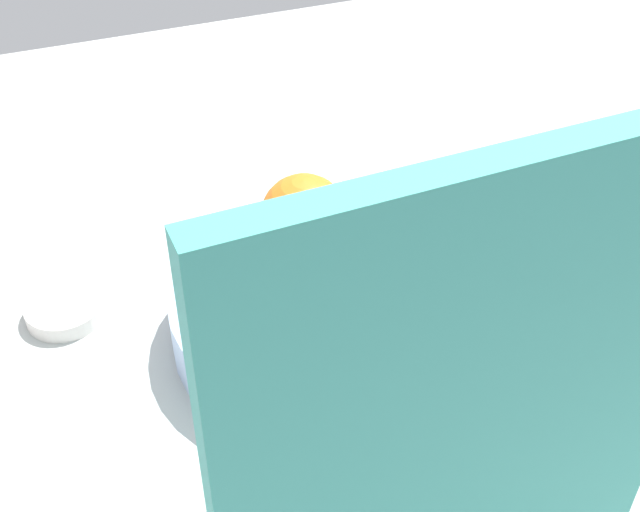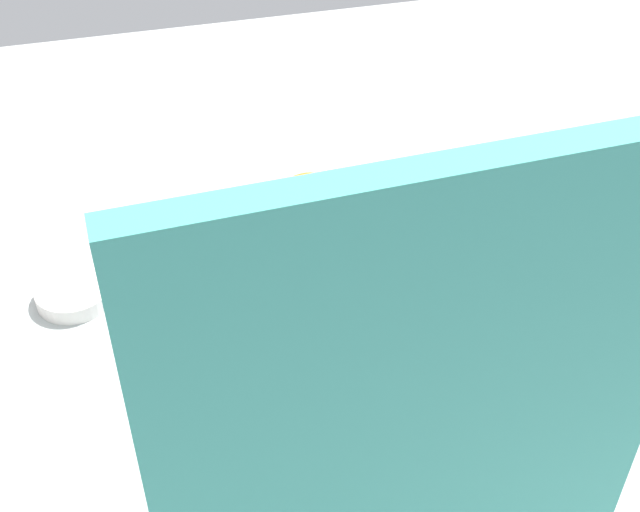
{
  "view_description": "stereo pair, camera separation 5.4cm",
  "coord_description": "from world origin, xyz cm",
  "px_view_note": "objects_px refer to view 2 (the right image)",
  "views": [
    {
      "loc": [
        15.69,
        49.21,
        54.31
      ],
      "look_at": [
        -3.62,
        -1.86,
        9.24
      ],
      "focal_mm": 47.7,
      "sensor_mm": 36.0,
      "label": 1
    },
    {
      "loc": [
        10.55,
        50.87,
        54.31
      ],
      "look_at": [
        -3.62,
        -1.86,
        9.24
      ],
      "focal_mm": 47.7,
      "sensor_mm": 36.0,
      "label": 2
    }
  ],
  "objects_px": {
    "orange_front_left": "(310,217)",
    "jar_lid": "(74,293)",
    "fruit_bowl": "(320,314)",
    "orange_center": "(409,274)",
    "banana_bunch": "(349,278)",
    "cutting_board": "(417,450)",
    "orange_front_right": "(283,301)"
  },
  "relations": [
    {
      "from": "orange_front_left",
      "to": "jar_lid",
      "type": "relative_size",
      "value": 1.1
    },
    {
      "from": "fruit_bowl",
      "to": "orange_front_left",
      "type": "height_order",
      "value": "orange_front_left"
    },
    {
      "from": "orange_center",
      "to": "banana_bunch",
      "type": "bearing_deg",
      "value": -20.19
    },
    {
      "from": "orange_front_left",
      "to": "cutting_board",
      "type": "height_order",
      "value": "cutting_board"
    },
    {
      "from": "banana_bunch",
      "to": "cutting_board",
      "type": "xyz_separation_m",
      "value": [
        0.04,
        0.25,
        0.1
      ]
    },
    {
      "from": "jar_lid",
      "to": "orange_center",
      "type": "bearing_deg",
      "value": 152.11
    },
    {
      "from": "orange_center",
      "to": "banana_bunch",
      "type": "xyz_separation_m",
      "value": [
        0.05,
        -0.02,
        -0.01
      ]
    },
    {
      "from": "orange_front_right",
      "to": "cutting_board",
      "type": "distance_m",
      "value": 0.24
    },
    {
      "from": "orange_front_right",
      "to": "fruit_bowl",
      "type": "bearing_deg",
      "value": -133.35
    },
    {
      "from": "orange_center",
      "to": "fruit_bowl",
      "type": "bearing_deg",
      "value": -31.89
    },
    {
      "from": "orange_center",
      "to": "orange_front_left",
      "type": "bearing_deg",
      "value": -58.79
    },
    {
      "from": "orange_front_right",
      "to": "banana_bunch",
      "type": "xyz_separation_m",
      "value": [
        -0.06,
        -0.02,
        -0.01
      ]
    },
    {
      "from": "orange_front_left",
      "to": "orange_center",
      "type": "bearing_deg",
      "value": 121.21
    },
    {
      "from": "orange_front_left",
      "to": "banana_bunch",
      "type": "relative_size",
      "value": 0.46
    },
    {
      "from": "cutting_board",
      "to": "jar_lid",
      "type": "distance_m",
      "value": 0.46
    },
    {
      "from": "banana_bunch",
      "to": "jar_lid",
      "type": "relative_size",
      "value": 2.38
    },
    {
      "from": "fruit_bowl",
      "to": "orange_center",
      "type": "height_order",
      "value": "orange_center"
    },
    {
      "from": "orange_front_right",
      "to": "orange_center",
      "type": "xyz_separation_m",
      "value": [
        -0.11,
        -0.0,
        0.0
      ]
    },
    {
      "from": "banana_bunch",
      "to": "jar_lid",
      "type": "bearing_deg",
      "value": -29.32
    },
    {
      "from": "orange_front_left",
      "to": "cutting_board",
      "type": "relative_size",
      "value": 0.22
    },
    {
      "from": "orange_front_right",
      "to": "cutting_board",
      "type": "relative_size",
      "value": 0.22
    },
    {
      "from": "fruit_bowl",
      "to": "orange_front_left",
      "type": "xyz_separation_m",
      "value": [
        -0.01,
        -0.06,
        0.07
      ]
    },
    {
      "from": "cutting_board",
      "to": "fruit_bowl",
      "type": "bearing_deg",
      "value": -96.6
    },
    {
      "from": "banana_bunch",
      "to": "orange_front_right",
      "type": "bearing_deg",
      "value": 19.81
    },
    {
      "from": "orange_center",
      "to": "banana_bunch",
      "type": "relative_size",
      "value": 0.46
    },
    {
      "from": "orange_front_right",
      "to": "orange_center",
      "type": "bearing_deg",
      "value": -177.32
    },
    {
      "from": "orange_center",
      "to": "orange_front_right",
      "type": "bearing_deg",
      "value": 2.68
    },
    {
      "from": "orange_center",
      "to": "cutting_board",
      "type": "xyz_separation_m",
      "value": [
        0.08,
        0.23,
        0.09
      ]
    },
    {
      "from": "orange_center",
      "to": "jar_lid",
      "type": "relative_size",
      "value": 1.1
    },
    {
      "from": "orange_front_left",
      "to": "cutting_board",
      "type": "xyz_separation_m",
      "value": [
        0.03,
        0.33,
        0.09
      ]
    },
    {
      "from": "fruit_bowl",
      "to": "orange_center",
      "type": "xyz_separation_m",
      "value": [
        -0.06,
        0.04,
        0.07
      ]
    },
    {
      "from": "fruit_bowl",
      "to": "cutting_board",
      "type": "relative_size",
      "value": 0.73
    }
  ]
}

